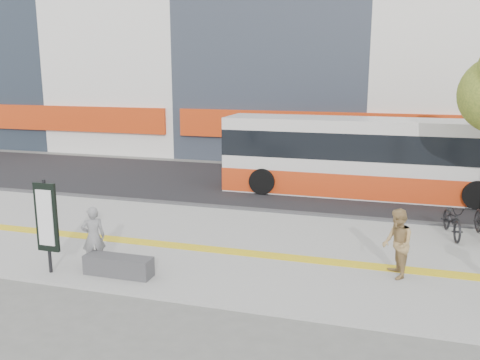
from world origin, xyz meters
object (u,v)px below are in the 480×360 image
(bench, at_px, (119,266))
(seated_woman, at_px, (93,237))
(bus, at_px, (366,159))
(signboard, at_px, (46,219))
(pedestrian_tan, at_px, (397,244))

(bench, distance_m, seated_woman, 0.99)
(bus, relative_size, seated_woman, 7.23)
(bench, distance_m, bus, 10.94)
(signboard, xyz_separation_m, pedestrian_tan, (7.65, 2.02, -0.50))
(bench, relative_size, signboard, 0.73)
(bench, bearing_deg, signboard, -169.19)
(bus, xyz_separation_m, pedestrian_tan, (1.12, -7.98, -0.53))
(bench, distance_m, signboard, 1.94)
(bus, height_order, seated_woman, bus)
(signboard, xyz_separation_m, bus, (6.53, 10.01, 0.03))
(bus, xyz_separation_m, seated_woman, (-5.73, -9.41, -0.58))
(signboard, relative_size, seated_woman, 1.49)
(bus, bearing_deg, pedestrian_tan, -82.03)
(seated_woman, bearing_deg, bus, -156.47)
(signboard, height_order, seated_woman, signboard)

